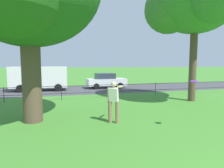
% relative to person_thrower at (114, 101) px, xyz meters
% --- Properties ---
extents(street_strip, '(80.00, 6.52, 0.01)m').
position_rel_person_thrower_xyz_m(street_strip, '(1.55, 11.03, -0.95)').
color(street_strip, '#424247').
rests_on(street_strip, ground).
extents(park_fence, '(28.79, 0.04, 1.00)m').
position_rel_person_thrower_xyz_m(park_fence, '(1.55, 6.02, -0.28)').
color(park_fence, black).
rests_on(park_fence, ground).
extents(person_thrower, '(0.78, 0.66, 1.75)m').
position_rel_person_thrower_xyz_m(person_thrower, '(0.00, 0.00, 0.00)').
color(person_thrower, '#846B4C').
rests_on(person_thrower, ground).
extents(frisbee, '(0.38, 0.37, 0.06)m').
position_rel_person_thrower_xyz_m(frisbee, '(2.55, -1.71, 0.90)').
color(frisbee, purple).
extents(panel_van_far_left, '(5.06, 2.23, 2.24)m').
position_rel_person_thrower_xyz_m(panel_van_far_left, '(-3.92, 11.47, 0.32)').
color(panel_van_far_left, white).
rests_on(panel_van_far_left, ground).
extents(car_white_far_right, '(4.04, 1.90, 1.54)m').
position_rel_person_thrower_xyz_m(car_white_far_right, '(2.52, 11.73, -0.17)').
color(car_white_far_right, silver).
rests_on(car_white_far_right, ground).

